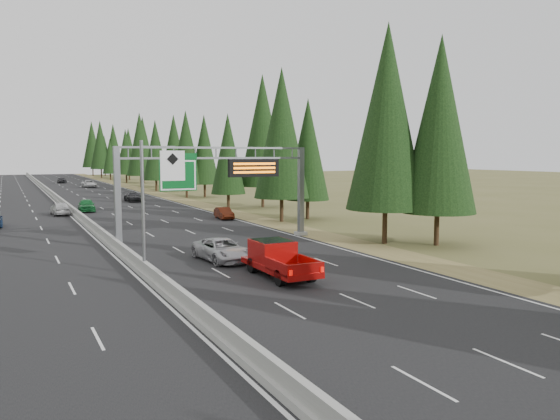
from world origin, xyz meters
The scene contains 14 objects.
road centered at (0.00, 80.00, 0.04)m, with size 32.00×260.00×0.08m, color black.
shoulder_right centered at (17.80, 80.00, 0.03)m, with size 3.60×260.00×0.06m, color olive.
median_barrier centered at (0.00, 80.00, 0.41)m, with size 0.70×260.00×0.85m.
sign_gantry centered at (8.92, 34.88, 5.27)m, with size 16.75×0.98×7.80m.
hov_sign_pole centered at (0.58, 24.97, 4.72)m, with size 2.80×0.50×8.00m.
tree_row_right centered at (21.75, 73.41, 9.31)m, with size 11.58×240.16×18.53m.
silver_minivan centered at (5.69, 27.03, 0.83)m, with size 2.50×5.43×1.51m, color #AEADB2.
red_pickup centered at (6.96, 21.35, 1.23)m, with size 2.27×6.36×2.07m.
car_ahead_green centered at (1.87, 65.02, 0.89)m, with size 1.92×4.77×1.62m, color #16602A.
car_ahead_dkred centered at (14.50, 49.65, 0.73)m, with size 1.37×3.92×1.29m, color #541B0C.
car_ahead_dkgrey centered at (10.26, 77.40, 0.80)m, with size 2.02×4.97×1.44m, color black.
car_ahead_white centered at (9.31, 118.62, 0.87)m, with size 2.62×5.67×1.58m, color silver.
car_ahead_far centered at (5.69, 140.82, 0.81)m, with size 1.73×4.30×1.46m, color black.
car_onc_white centered at (-1.50, 62.17, 0.87)m, with size 1.86×4.64×1.58m, color silver.
Camera 1 is at (-7.22, -7.23, 7.24)m, focal length 35.00 mm.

